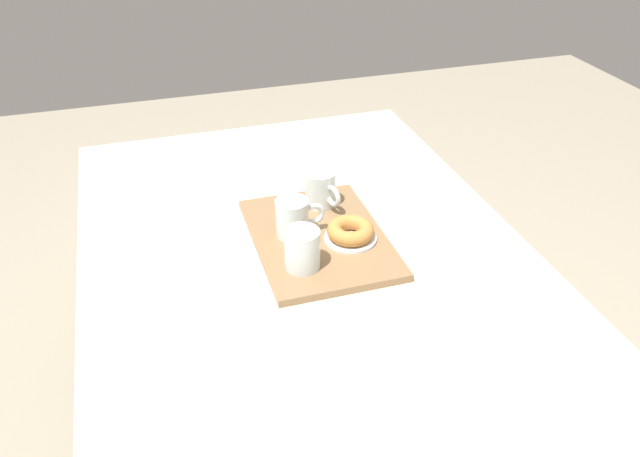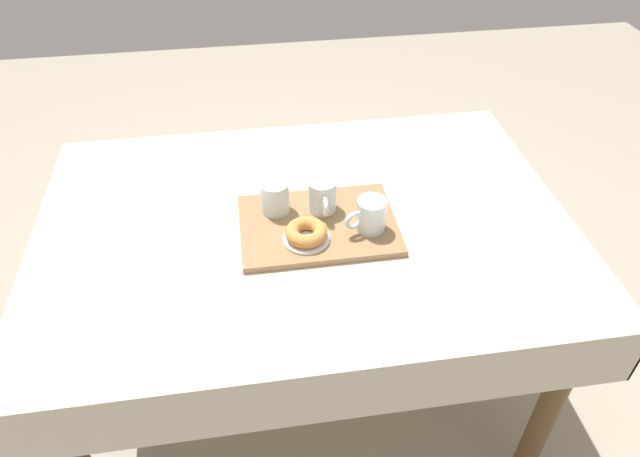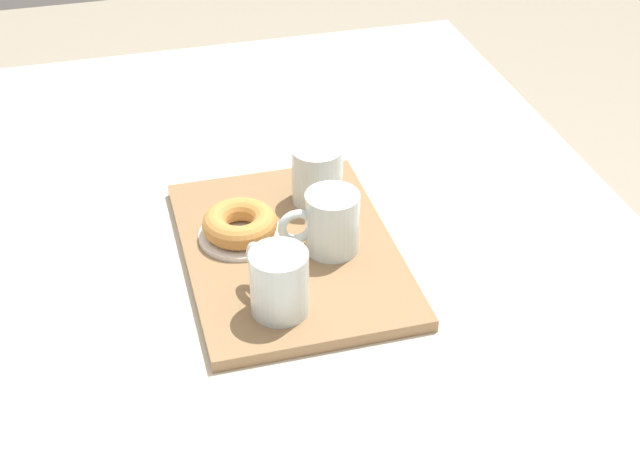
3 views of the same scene
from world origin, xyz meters
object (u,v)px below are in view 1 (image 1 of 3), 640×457
at_px(donut_plate_left, 350,238).
at_px(sugar_donut_left, 350,231).
at_px(water_glass_near, 302,251).
at_px(serving_tray, 319,238).
at_px(tea_mug_left, 321,190).
at_px(tea_mug_right, 293,219).
at_px(dining_table, 307,283).

relative_size(donut_plate_left, sugar_donut_left, 1.12).
xyz_separation_m(water_glass_near, donut_plate_left, (-0.07, 0.13, -0.04)).
relative_size(serving_tray, tea_mug_left, 3.63).
bearing_deg(water_glass_near, tea_mug_right, 173.65).
xyz_separation_m(dining_table, serving_tray, (-0.03, 0.04, 0.10)).
relative_size(tea_mug_left, sugar_donut_left, 1.05).
distance_m(serving_tray, donut_plate_left, 0.07).
height_order(tea_mug_left, donut_plate_left, tea_mug_left).
bearing_deg(serving_tray, water_glass_near, -33.01).
bearing_deg(donut_plate_left, water_glass_near, -63.28).
relative_size(tea_mug_left, water_glass_near, 1.27).
height_order(dining_table, water_glass_near, water_glass_near).
xyz_separation_m(tea_mug_right, water_glass_near, (0.12, -0.01, -0.00)).
bearing_deg(tea_mug_left, sugar_donut_left, 6.18).
relative_size(serving_tray, sugar_donut_left, 3.83).
bearing_deg(tea_mug_right, water_glass_near, -6.35).
xyz_separation_m(tea_mug_left, water_glass_near, (0.23, -0.11, -0.00)).
relative_size(dining_table, donut_plate_left, 11.90).
xyz_separation_m(serving_tray, sugar_donut_left, (0.04, 0.06, 0.03)).
xyz_separation_m(serving_tray, donut_plate_left, (0.04, 0.06, 0.01)).
bearing_deg(tea_mug_right, donut_plate_left, 63.34).
bearing_deg(dining_table, water_glass_near, -23.04).
xyz_separation_m(water_glass_near, sugar_donut_left, (-0.07, 0.13, -0.01)).
height_order(dining_table, sugar_donut_left, sugar_donut_left).
bearing_deg(donut_plate_left, serving_tray, -122.17).
xyz_separation_m(serving_tray, tea_mug_left, (-0.13, 0.04, 0.05)).
bearing_deg(serving_tray, tea_mug_left, 160.87).
height_order(tea_mug_right, donut_plate_left, tea_mug_right).
bearing_deg(tea_mug_left, dining_table, -27.02).
relative_size(serving_tray, water_glass_near, 4.60).
bearing_deg(water_glass_near, sugar_donut_left, 116.72).
height_order(tea_mug_right, water_glass_near, same).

